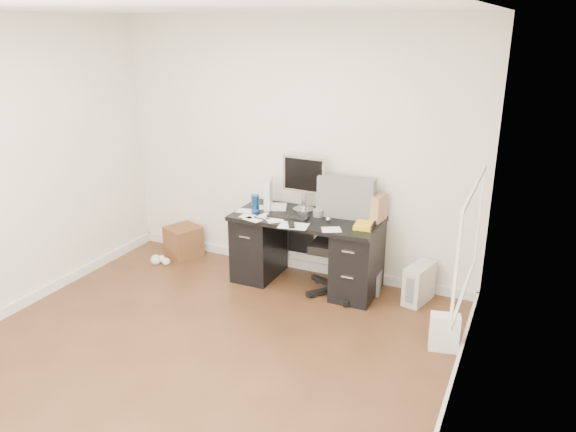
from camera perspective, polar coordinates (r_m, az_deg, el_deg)
name	(u,v)px	position (r m, az deg, el deg)	size (l,w,h in m)	color
ground	(194,358)	(4.81, -9.48, -14.05)	(4.00, 4.00, 0.00)	#412715
room_shell	(188,161)	(4.15, -10.13, 5.56)	(4.02, 4.02, 2.71)	beige
desk	(306,249)	(5.78, 1.89, -3.35)	(1.50, 0.70, 0.75)	black
loose_papers	(287,215)	(5.69, -0.13, 0.06)	(1.10, 0.60, 0.00)	silver
lcd_monitor	(304,183)	(5.76, 1.65, 3.35)	(0.47, 0.27, 0.59)	#B6B6BB
keyboard	(288,217)	(5.62, -0.01, -0.05)	(0.41, 0.14, 0.02)	black
computer_mouse	(328,219)	(5.52, 4.12, -0.33)	(0.05, 0.05, 0.05)	#B6B6BB
travel_mug	(255,204)	(5.75, -3.34, 1.23)	(0.08, 0.08, 0.19)	#164098
white_binder	(268,194)	(5.89, -2.02, 2.27)	(0.12, 0.27, 0.31)	silver
magazine_file	(379,208)	(5.56, 9.21, 0.79)	(0.11, 0.23, 0.27)	#936B47
pen_cup	(337,200)	(5.74, 4.96, 1.59)	(0.11, 0.11, 0.27)	#5D2E1A
yellow_book	(364,225)	(5.41, 7.75, -0.95)	(0.18, 0.23, 0.04)	gold
paper_remote	(293,225)	(5.40, 0.56, -0.90)	(0.28, 0.22, 0.02)	silver
office_chair	(340,239)	(5.57, 5.28, -2.32)	(0.66, 0.66, 1.16)	#595C59
pc_tower	(419,283)	(5.66, 13.18, -6.67)	(0.17, 0.39, 0.39)	#B4ADA2
shopping_bag	(444,332)	(4.94, 15.59, -11.32)	(0.24, 0.17, 0.33)	white
wicker_basket	(183,241)	(6.71, -10.58, -2.51)	(0.35, 0.35, 0.35)	#533019
desk_printer	(362,279)	(5.85, 7.56, -6.32)	(0.38, 0.31, 0.22)	slate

